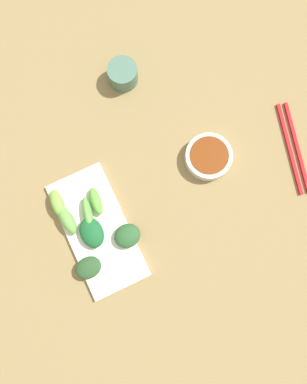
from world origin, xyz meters
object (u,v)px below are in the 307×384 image
sauce_bowl (208,157)px  chopsticks (293,148)px  tea_cup (123,74)px  serving_plate (98,230)px

sauce_bowl → chopsticks: size_ratio=0.49×
sauce_bowl → chopsticks: bearing=161.6°
chopsticks → tea_cup: 0.45m
sauce_bowl → chopsticks: 0.21m
tea_cup → sauce_bowl: bearing=109.8°
serving_plate → chopsticks: size_ratio=1.28×
sauce_bowl → serving_plate: (0.31, 0.04, -0.01)m
serving_plate → tea_cup: size_ratio=4.05×
sauce_bowl → tea_cup: (0.10, -0.27, 0.01)m
serving_plate → tea_cup: (-0.21, -0.32, 0.02)m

